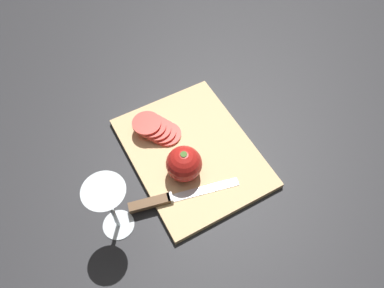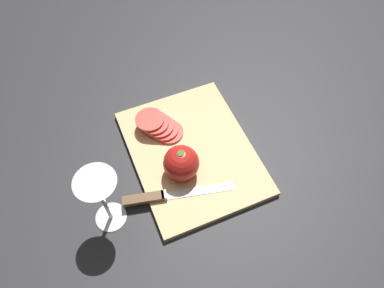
% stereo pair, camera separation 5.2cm
% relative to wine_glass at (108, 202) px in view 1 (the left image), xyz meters
% --- Properties ---
extents(ground_plane, '(3.00, 3.00, 0.00)m').
position_rel_wine_glass_xyz_m(ground_plane, '(-0.13, 0.21, -0.13)').
color(ground_plane, '#28282B').
extents(cutting_board, '(0.37, 0.29, 0.02)m').
position_rel_wine_glass_xyz_m(cutting_board, '(-0.08, 0.23, -0.12)').
color(cutting_board, tan).
rests_on(cutting_board, ground_plane).
extents(wine_glass, '(0.09, 0.09, 0.17)m').
position_rel_wine_glass_xyz_m(wine_glass, '(0.00, 0.00, 0.00)').
color(wine_glass, silver).
rests_on(wine_glass, ground_plane).
extents(whole_tomato, '(0.08, 0.08, 0.09)m').
position_rel_wine_glass_xyz_m(whole_tomato, '(-0.04, 0.19, -0.07)').
color(whole_tomato, red).
rests_on(whole_tomato, cutting_board).
extents(knife, '(0.08, 0.26, 0.01)m').
position_rel_wine_glass_xyz_m(knife, '(0.00, 0.11, -0.10)').
color(knife, silver).
rests_on(knife, cutting_board).
extents(tomato_slice_stack_near, '(0.11, 0.11, 0.04)m').
position_rel_wine_glass_xyz_m(tomato_slice_stack_near, '(-0.17, 0.18, -0.09)').
color(tomato_slice_stack_near, '#D63D33').
rests_on(tomato_slice_stack_near, cutting_board).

